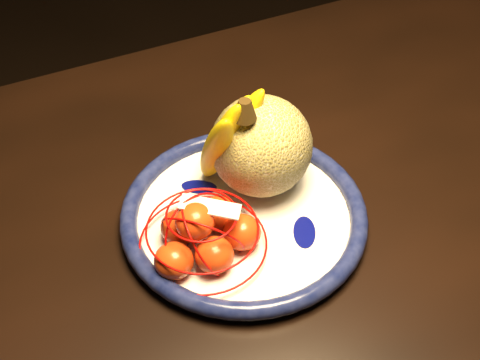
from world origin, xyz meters
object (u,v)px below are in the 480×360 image
fruit_bowl (244,216)px  mandarin_bag (204,235)px  banana_bunch (224,136)px  dining_table (307,229)px  cantaloupe (261,146)px

fruit_bowl → mandarin_bag: mandarin_bag is taller
banana_bunch → mandarin_bag: (-0.08, -0.09, -0.06)m
banana_bunch → mandarin_bag: size_ratio=0.96×
dining_table → cantaloupe: bearing=147.6°
dining_table → cantaloupe: (-0.06, 0.04, 0.15)m
dining_table → mandarin_bag: size_ratio=8.15×
mandarin_bag → fruit_bowl: bearing=18.7°
fruit_bowl → dining_table: bearing=0.2°
dining_table → mandarin_bag: bearing=-167.8°
fruit_bowl → mandarin_bag: (-0.07, -0.02, 0.03)m
fruit_bowl → banana_bunch: banana_bunch is taller
fruit_bowl → cantaloupe: cantaloupe is taller
cantaloupe → mandarin_bag: size_ratio=0.74×
cantaloupe → banana_bunch: 0.05m
dining_table → mandarin_bag: (-0.18, -0.02, 0.11)m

